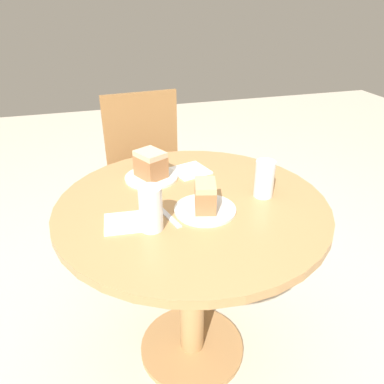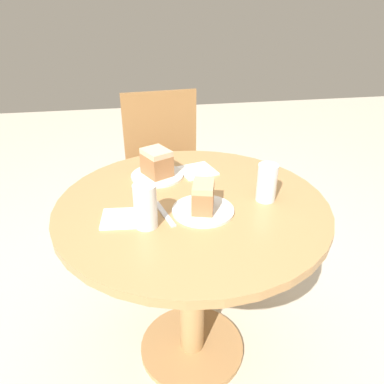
{
  "view_description": "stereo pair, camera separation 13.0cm",
  "coord_description": "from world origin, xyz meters",
  "px_view_note": "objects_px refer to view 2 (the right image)",
  "views": [
    {
      "loc": [
        -0.32,
        -1.1,
        1.42
      ],
      "look_at": [
        0.0,
        0.0,
        0.8
      ],
      "focal_mm": 35.0,
      "sensor_mm": 36.0,
      "label": 1
    },
    {
      "loc": [
        -0.19,
        -1.13,
        1.42
      ],
      "look_at": [
        0.0,
        0.0,
        0.8
      ],
      "focal_mm": 35.0,
      "sensor_mm": 36.0,
      "label": 2
    }
  ],
  "objects_px": {
    "plate_near": "(203,210)",
    "plate_far": "(157,175)",
    "cake_slice_near": "(203,196)",
    "chair": "(166,171)",
    "glass_water": "(146,209)",
    "cake_slice_far": "(157,162)",
    "glass_lemonade": "(267,185)"
  },
  "relations": [
    {
      "from": "glass_lemonade",
      "to": "chair",
      "type": "bearing_deg",
      "value": 107.51
    },
    {
      "from": "chair",
      "to": "plate_near",
      "type": "distance_m",
      "value": 0.96
    },
    {
      "from": "chair",
      "to": "glass_water",
      "type": "xyz_separation_m",
      "value": [
        -0.15,
        -0.97,
        0.34
      ]
    },
    {
      "from": "cake_slice_near",
      "to": "glass_water",
      "type": "height_order",
      "value": "glass_water"
    },
    {
      "from": "chair",
      "to": "plate_far",
      "type": "bearing_deg",
      "value": -103.01
    },
    {
      "from": "plate_near",
      "to": "cake_slice_near",
      "type": "relative_size",
      "value": 1.77
    },
    {
      "from": "cake_slice_near",
      "to": "chair",
      "type": "bearing_deg",
      "value": 92.45
    },
    {
      "from": "plate_near",
      "to": "plate_far",
      "type": "distance_m",
      "value": 0.32
    },
    {
      "from": "cake_slice_near",
      "to": "glass_lemonade",
      "type": "xyz_separation_m",
      "value": [
        0.24,
        0.04,
        0.0
      ]
    },
    {
      "from": "cake_slice_near",
      "to": "glass_lemonade",
      "type": "relative_size",
      "value": 0.88
    },
    {
      "from": "cake_slice_far",
      "to": "chair",
      "type": "bearing_deg",
      "value": 81.7
    },
    {
      "from": "cake_slice_near",
      "to": "glass_water",
      "type": "xyz_separation_m",
      "value": [
        -0.19,
        -0.06,
        0.0
      ]
    },
    {
      "from": "glass_lemonade",
      "to": "glass_water",
      "type": "xyz_separation_m",
      "value": [
        -0.43,
        -0.1,
        0.0
      ]
    },
    {
      "from": "cake_slice_near",
      "to": "cake_slice_far",
      "type": "distance_m",
      "value": 0.32
    },
    {
      "from": "glass_lemonade",
      "to": "cake_slice_near",
      "type": "bearing_deg",
      "value": -169.25
    },
    {
      "from": "cake_slice_near",
      "to": "plate_far",
      "type": "bearing_deg",
      "value": 113.6
    },
    {
      "from": "chair",
      "to": "glass_lemonade",
      "type": "bearing_deg",
      "value": -77.2
    },
    {
      "from": "chair",
      "to": "plate_far",
      "type": "relative_size",
      "value": 4.39
    },
    {
      "from": "plate_far",
      "to": "cake_slice_near",
      "type": "bearing_deg",
      "value": -66.4
    },
    {
      "from": "plate_far",
      "to": "glass_lemonade",
      "type": "bearing_deg",
      "value": -34.59
    },
    {
      "from": "chair",
      "to": "glass_lemonade",
      "type": "height_order",
      "value": "chair"
    },
    {
      "from": "chair",
      "to": "plate_far",
      "type": "xyz_separation_m",
      "value": [
        -0.09,
        -0.62,
        0.28
      ]
    },
    {
      "from": "cake_slice_far",
      "to": "plate_far",
      "type": "bearing_deg",
      "value": 0.0
    },
    {
      "from": "glass_water",
      "to": "cake_slice_near",
      "type": "bearing_deg",
      "value": 16.02
    },
    {
      "from": "glass_water",
      "to": "plate_far",
      "type": "bearing_deg",
      "value": 79.77
    },
    {
      "from": "chair",
      "to": "cake_slice_far",
      "type": "height_order",
      "value": "chair"
    },
    {
      "from": "chair",
      "to": "cake_slice_far",
      "type": "relative_size",
      "value": 6.57
    },
    {
      "from": "chair",
      "to": "plate_near",
      "type": "xyz_separation_m",
      "value": [
        0.04,
        -0.91,
        0.28
      ]
    },
    {
      "from": "plate_far",
      "to": "glass_lemonade",
      "type": "xyz_separation_m",
      "value": [
        0.36,
        -0.25,
        0.06
      ]
    },
    {
      "from": "plate_far",
      "to": "glass_water",
      "type": "bearing_deg",
      "value": -100.23
    },
    {
      "from": "cake_slice_near",
      "to": "cake_slice_far",
      "type": "xyz_separation_m",
      "value": [
        -0.13,
        0.3,
        0.0
      ]
    },
    {
      "from": "glass_water",
      "to": "cake_slice_far",
      "type": "bearing_deg",
      "value": 79.77
    }
  ]
}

